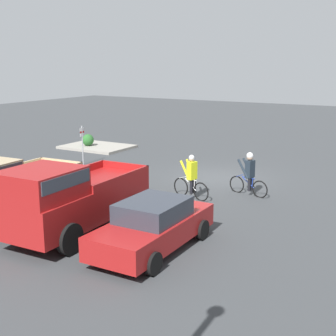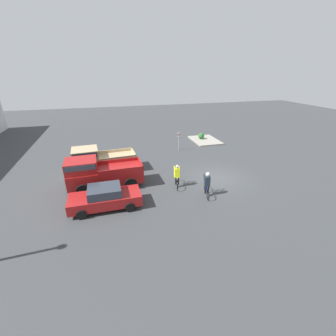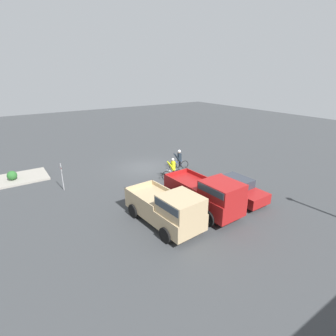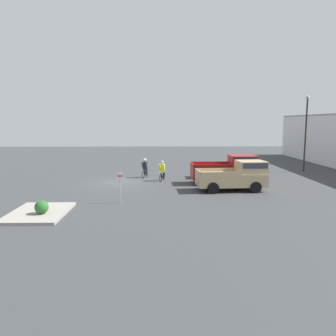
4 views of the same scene
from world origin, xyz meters
name	(u,v)px [view 4 (image 4 of 4)]	position (x,y,z in m)	size (l,w,h in m)	color
ground_plane	(120,182)	(0.00, 0.00, 0.00)	(80.00, 80.00, 0.00)	#383A3D
sedan_0	(219,170)	(-2.00, 8.60, 0.71)	(1.92, 4.32, 1.44)	maroon
pickup_truck_0	(229,169)	(0.78, 8.90, 1.19)	(2.32, 5.24, 2.28)	maroon
pickup_truck_1	(237,175)	(3.57, 8.93, 1.12)	(2.48, 5.03, 2.16)	tan
cyclist_0	(162,171)	(-0.52, 3.52, 0.84)	(1.74, 0.56, 1.73)	black
cyclist_1	(145,168)	(-2.28, 1.96, 0.89)	(1.77, 0.57, 1.74)	black
fire_lane_sign	(120,183)	(7.13, 0.92, 1.22)	(0.06, 0.30, 2.01)	#9E9EA3
lamppost	(306,128)	(-5.35, 17.73, 4.36)	(0.36, 0.36, 7.52)	#2D2823
curb_island	(39,213)	(9.54, -3.19, 0.07)	(4.05, 2.96, 0.15)	gray
shrub	(42,207)	(9.99, -2.87, 0.51)	(0.72, 0.72, 0.72)	#286028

